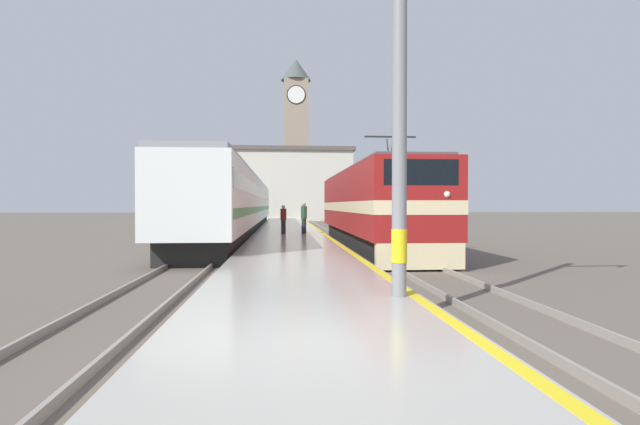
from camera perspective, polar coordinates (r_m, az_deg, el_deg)
The scene contains 11 objects.
ground_plane at distance 36.01m, azimuth -3.66°, elevation -2.41°, with size 200.00×200.00×0.00m, color #60564C.
platform at distance 31.01m, azimuth -3.54°, elevation -2.54°, with size 4.13×140.00×0.44m.
rail_track_near at distance 31.30m, azimuth 3.38°, elevation -2.85°, with size 2.83×140.00×0.16m.
rail_track_far at distance 31.16m, azimuth -9.90°, elevation -2.88°, with size 2.84×140.00×0.16m.
locomotive_train at distance 23.95m, azimuth 5.77°, elevation 0.56°, with size 2.92×17.68×4.76m.
passenger_train at distance 37.44m, azimuth -8.97°, elevation 1.02°, with size 2.92×43.66×4.03m.
catenary_mast at distance 9.36m, azimuth 9.53°, elevation 16.87°, with size 2.43×0.28×8.49m.
person_on_platform at distance 28.20m, azimuth -1.86°, elevation -0.51°, with size 0.34×0.34×1.79m.
second_waiting_passenger at distance 28.03m, azimuth -4.20°, elevation -0.72°, with size 0.34×0.34×1.63m.
clock_tower at distance 74.25m, azimuth -2.77°, elevation 8.93°, with size 4.39×4.39×23.48m.
station_building at distance 66.47m, azimuth -5.36°, elevation 3.20°, with size 20.92×8.19×9.47m.
Camera 1 is at (-0.45, -5.95, 2.07)m, focal length 28.00 mm.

